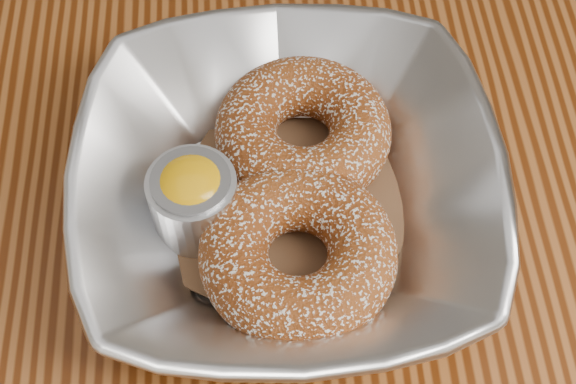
{
  "coord_description": "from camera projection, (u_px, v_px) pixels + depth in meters",
  "views": [
    {
      "loc": [
        -0.04,
        -0.33,
        1.18
      ],
      "look_at": [
        -0.02,
        -0.07,
        0.78
      ],
      "focal_mm": 50.0,
      "sensor_mm": 36.0,
      "label": 1
    }
  ],
  "objects": [
    {
      "name": "table",
      "position": [
        311.0,
        197.0,
        0.62
      ],
      "size": [
        1.2,
        0.8,
        0.75
      ],
      "color": "brown",
      "rests_on": "ground_plane"
    },
    {
      "name": "serving_bowl",
      "position": [
        288.0,
        191.0,
        0.47
      ],
      "size": [
        0.25,
        0.25,
        0.06
      ],
      "primitive_type": "imported",
      "color": "silver",
      "rests_on": "table"
    },
    {
      "name": "parchment",
      "position": [
        288.0,
        210.0,
        0.49
      ],
      "size": [
        0.2,
        0.2,
        0.0
      ],
      "primitive_type": "cube",
      "rotation": [
        0.0,
        0.0,
        1.07
      ],
      "color": "brown",
      "rests_on": "table"
    },
    {
      "name": "donut_back",
      "position": [
        303.0,
        131.0,
        0.5
      ],
      "size": [
        0.13,
        0.13,
        0.04
      ],
      "primitive_type": "torus",
      "rotation": [
        0.0,
        0.0,
        0.17
      ],
      "color": "brown",
      "rests_on": "parchment"
    },
    {
      "name": "donut_front",
      "position": [
        298.0,
        253.0,
        0.45
      ],
      "size": [
        0.15,
        0.15,
        0.04
      ],
      "primitive_type": "torus",
      "rotation": [
        0.0,
        0.0,
        0.36
      ],
      "color": "brown",
      "rests_on": "parchment"
    },
    {
      "name": "ramekin",
      "position": [
        194.0,
        199.0,
        0.47
      ],
      "size": [
        0.05,
        0.05,
        0.05
      ],
      "color": "silver",
      "rests_on": "table"
    }
  ]
}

